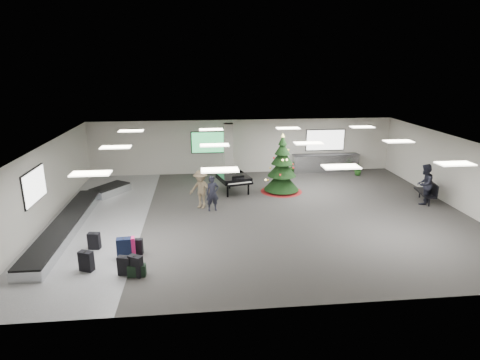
{
  "coord_description": "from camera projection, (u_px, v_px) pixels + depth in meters",
  "views": [
    {
      "loc": [
        -2.64,
        -16.36,
        6.47
      ],
      "look_at": [
        -0.83,
        1.0,
        1.3
      ],
      "focal_mm": 30.0,
      "sensor_mm": 36.0,
      "label": 1
    }
  ],
  "objects": [
    {
      "name": "potted_plant_left",
      "position": [
        292.0,
        167.0,
        24.08
      ],
      "size": [
        0.54,
        0.54,
        0.77
      ],
      "primitive_type": "imported",
      "rotation": [
        0.0,
        0.0,
        0.75
      ],
      "color": "#143F14",
      "rests_on": "ground"
    },
    {
      "name": "suitcase_1",
      "position": [
        136.0,
        266.0,
        12.51
      ],
      "size": [
        0.49,
        0.43,
        0.7
      ],
      "rotation": [
        0.0,
        0.0,
        -0.56
      ],
      "color": "black",
      "rests_on": "ground"
    },
    {
      "name": "ground",
      "position": [
        261.0,
        214.0,
        17.7
      ],
      "size": [
        18.0,
        18.0,
        0.0
      ],
      "primitive_type": "plane",
      "color": "#3A3835",
      "rests_on": "ground"
    },
    {
      "name": "traveler_b",
      "position": [
        201.0,
        189.0,
        18.23
      ],
      "size": [
        1.32,
        1.18,
        1.78
      ],
      "primitive_type": "imported",
      "rotation": [
        0.0,
        0.0,
        -0.57
      ],
      "color": "#7E6B4E",
      "rests_on": "ground"
    },
    {
      "name": "suitcase_5",
      "position": [
        86.0,
        261.0,
        12.82
      ],
      "size": [
        0.51,
        0.4,
        0.69
      ],
      "rotation": [
        0.0,
        0.0,
        -0.41
      ],
      "color": "black",
      "rests_on": "ground"
    },
    {
      "name": "bench",
      "position": [
        428.0,
        190.0,
        19.11
      ],
      "size": [
        0.85,
        1.69,
        1.02
      ],
      "rotation": [
        0.0,
        0.0,
        -0.2
      ],
      "color": "black",
      "rests_on": "ground"
    },
    {
      "name": "service_counter",
      "position": [
        325.0,
        163.0,
        24.39
      ],
      "size": [
        4.05,
        0.65,
        1.08
      ],
      "color": "silver",
      "rests_on": "ground"
    },
    {
      "name": "suitcase_8",
      "position": [
        94.0,
        241.0,
        14.34
      ],
      "size": [
        0.44,
        0.29,
        0.63
      ],
      "rotation": [
        0.0,
        0.0,
        -0.15
      ],
      "color": "black",
      "rests_on": "ground"
    },
    {
      "name": "room_envelope",
      "position": [
        251.0,
        159.0,
        17.64
      ],
      "size": [
        18.02,
        14.02,
        3.21
      ],
      "color": "beige",
      "rests_on": "ground"
    },
    {
      "name": "pink_suitcase",
      "position": [
        128.0,
        248.0,
        13.7
      ],
      "size": [
        0.49,
        0.32,
        0.74
      ],
      "rotation": [
        0.0,
        0.0,
        0.14
      ],
      "color": "#EC1E6E",
      "rests_on": "ground"
    },
    {
      "name": "navy_suitcase",
      "position": [
        124.0,
        248.0,
        13.61
      ],
      "size": [
        0.51,
        0.32,
        0.76
      ],
      "rotation": [
        0.0,
        0.0,
        0.09
      ],
      "color": "black",
      "rests_on": "ground"
    },
    {
      "name": "traveler_bench",
      "position": [
        424.0,
        184.0,
        18.72
      ],
      "size": [
        1.19,
        1.17,
        1.93
      ],
      "primitive_type": "imported",
      "rotation": [
        0.0,
        0.0,
        3.86
      ],
      "color": "black",
      "rests_on": "ground"
    },
    {
      "name": "suitcase_0",
      "position": [
        124.0,
        266.0,
        12.58
      ],
      "size": [
        0.44,
        0.31,
        0.64
      ],
      "rotation": [
        0.0,
        0.0,
        -0.24
      ],
      "color": "black",
      "rests_on": "ground"
    },
    {
      "name": "christmas_tree",
      "position": [
        282.0,
        172.0,
        20.51
      ],
      "size": [
        2.14,
        2.14,
        3.06
      ],
      "color": "maroon",
      "rests_on": "ground"
    },
    {
      "name": "potted_plant_right",
      "position": [
        358.0,
        169.0,
        23.63
      ],
      "size": [
        0.48,
        0.48,
        0.72
      ],
      "primitive_type": "imported",
      "rotation": [
        0.0,
        0.0,
        1.8
      ],
      "color": "#143F14",
      "rests_on": "ground"
    },
    {
      "name": "suitcase_3",
      "position": [
        137.0,
        247.0,
        13.95
      ],
      "size": [
        0.39,
        0.23,
        0.58
      ],
      "rotation": [
        0.0,
        0.0,
        -0.07
      ],
      "color": "black",
      "rests_on": "ground"
    },
    {
      "name": "baggage_carousel",
      "position": [
        76.0,
        217.0,
        16.78
      ],
      "size": [
        2.28,
        9.71,
        0.43
      ],
      "color": "silver",
      "rests_on": "ground"
    },
    {
      "name": "grand_piano",
      "position": [
        234.0,
        178.0,
        20.42
      ],
      "size": [
        1.8,
        2.12,
        1.04
      ],
      "rotation": [
        0.0,
        0.0,
        0.26
      ],
      "color": "black",
      "rests_on": "ground"
    },
    {
      "name": "green_duffel",
      "position": [
        137.0,
        270.0,
        12.55
      ],
      "size": [
        0.56,
        0.29,
        0.39
      ],
      "rotation": [
        0.0,
        0.0,
        -0.02
      ],
      "color": "black",
      "rests_on": "ground"
    },
    {
      "name": "traveler_a",
      "position": [
        212.0,
        193.0,
        17.92
      ],
      "size": [
        0.65,
        0.49,
        1.61
      ],
      "primitive_type": "imported",
      "rotation": [
        0.0,
        0.0,
        0.19
      ],
      "color": "black",
      "rests_on": "ground"
    }
  ]
}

